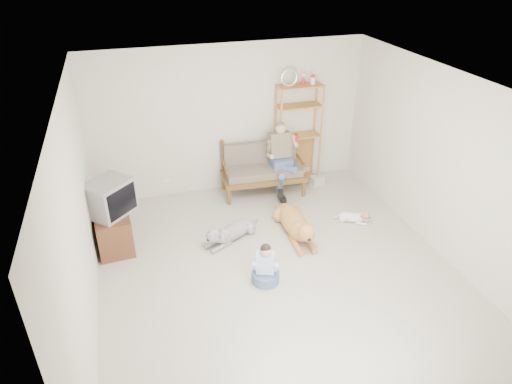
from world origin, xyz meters
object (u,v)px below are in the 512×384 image
object	(u,v)px
loveseat	(262,168)
etagere	(298,134)
tv_stand	(113,229)
golden_retriever	(296,225)

from	to	relation	value
loveseat	etagere	bearing A→B (deg)	17.38
etagere	tv_stand	size ratio (longest dim) A/B	2.41
loveseat	golden_retriever	distance (m)	1.59
tv_stand	golden_retriever	size ratio (longest dim) A/B	0.60
golden_retriever	etagere	bearing A→B (deg)	70.79
loveseat	etagere	size ratio (longest dim) A/B	0.69
loveseat	etagere	xyz separation A→B (m)	(0.76, 0.18, 0.51)
etagere	loveseat	bearing A→B (deg)	-166.71
loveseat	tv_stand	bearing A→B (deg)	-155.63
etagere	golden_retriever	xyz separation A→B (m)	(-0.67, -1.74, -0.80)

